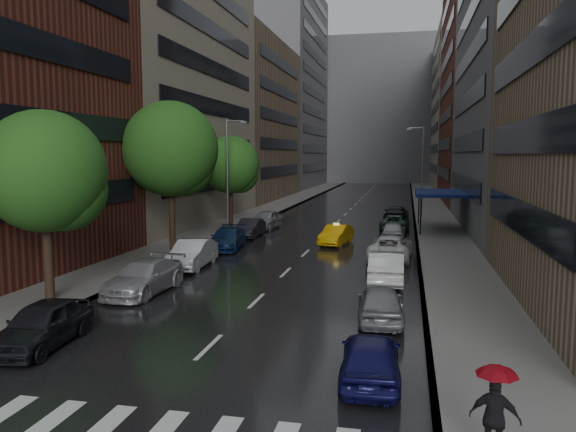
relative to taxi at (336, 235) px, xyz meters
name	(u,v)px	position (x,y,z in m)	size (l,w,h in m)	color
ground	(156,398)	(-1.50, -25.97, -0.69)	(220.00, 220.00, 0.00)	gray
road	(349,211)	(-1.50, 24.03, -0.68)	(14.00, 140.00, 0.01)	black
sidewalk_left	(272,208)	(-10.50, 24.03, -0.61)	(4.00, 140.00, 0.15)	gray
sidewalk_right	(431,212)	(7.50, 24.03, -0.61)	(4.00, 140.00, 0.15)	gray
buildings_left	(243,80)	(-16.50, 32.82, 15.30)	(8.00, 108.00, 38.00)	maroon
buildings_right	(486,79)	(13.50, 30.73, 14.34)	(8.05, 109.10, 36.00)	#937A5B
building_far	(380,112)	(-1.50, 92.03, 15.31)	(40.00, 14.00, 32.00)	slate
tree_near	(44,172)	(-10.10, -18.06, 4.92)	(5.15, 5.15, 8.21)	#382619
tree_mid	(171,149)	(-10.10, -5.12, 5.98)	(6.12, 6.12, 9.75)	#382619
tree_far	(230,165)	(-10.10, 7.32, 4.75)	(4.99, 4.99, 7.95)	#382619
taxi	(336,235)	(0.00, 0.00, 0.00)	(1.46, 4.18, 1.38)	#EBA80C
parked_cars_left	(206,248)	(-6.90, -7.59, 0.06)	(2.49, 34.93, 1.58)	black
parked_cars_right	(391,242)	(3.90, -2.57, 0.04)	(2.71, 42.33, 1.57)	#100F49
ped_red_umbrella	(496,404)	(6.64, -27.50, 0.64)	(1.09, 0.82, 2.01)	black
street_lamp_left	(228,172)	(-9.22, 4.03, 4.20)	(1.74, 0.22, 9.00)	gray
street_lamp_right	(422,169)	(6.22, 19.03, 4.20)	(1.74, 0.22, 9.00)	gray
awning	(440,193)	(7.49, 9.03, 2.44)	(4.00, 8.00, 3.12)	navy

